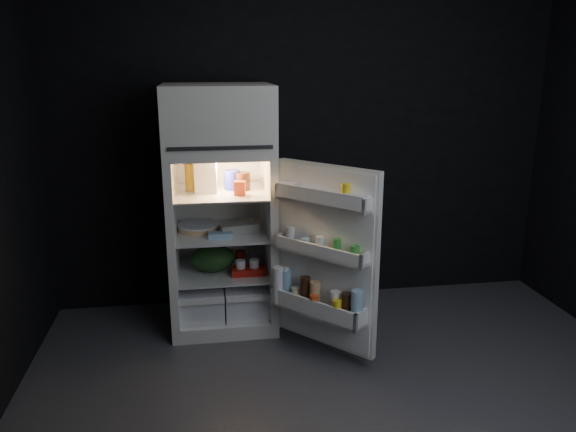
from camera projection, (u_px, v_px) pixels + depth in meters
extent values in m
cube|color=#46464B|center=(359.00, 412.00, 3.20)|extent=(4.00, 3.40, 0.00)
cube|color=black|center=(306.00, 137.00, 4.46)|extent=(4.00, 0.00, 2.70)
cube|color=silver|center=(224.00, 314.00, 4.32)|extent=(0.76, 0.70, 0.10)
cube|color=silver|center=(173.00, 236.00, 4.09)|extent=(0.05, 0.70, 1.20)
cube|color=silver|center=(269.00, 232.00, 4.20)|extent=(0.05, 0.70, 1.20)
cube|color=white|center=(220.00, 222.00, 4.45)|extent=(0.66, 0.05, 1.20)
cube|color=silver|center=(219.00, 149.00, 3.97)|extent=(0.76, 0.70, 0.06)
cube|color=silver|center=(218.00, 115.00, 3.91)|extent=(0.76, 0.70, 0.42)
cube|color=black|center=(221.00, 148.00, 3.62)|extent=(0.68, 0.01, 0.02)
cube|color=white|center=(177.00, 237.00, 4.07)|extent=(0.01, 0.65, 1.20)
cube|color=white|center=(266.00, 233.00, 4.17)|extent=(0.01, 0.65, 1.20)
cube|color=white|center=(219.00, 154.00, 3.96)|extent=(0.66, 0.65, 0.01)
cube|color=white|center=(224.00, 309.00, 4.28)|extent=(0.66, 0.65, 0.01)
cube|color=white|center=(220.00, 192.00, 4.03)|extent=(0.65, 0.63, 0.01)
cube|color=white|center=(222.00, 232.00, 4.11)|extent=(0.65, 0.63, 0.01)
cube|color=white|center=(223.00, 271.00, 4.19)|extent=(0.65, 0.63, 0.01)
cube|color=white|center=(202.00, 296.00, 4.24)|extent=(0.32, 0.59, 0.22)
cube|color=white|center=(245.00, 293.00, 4.29)|extent=(0.32, 0.59, 0.22)
cube|color=white|center=(202.00, 302.00, 3.91)|extent=(0.32, 0.02, 0.03)
cube|color=white|center=(249.00, 299.00, 3.96)|extent=(0.32, 0.02, 0.03)
cube|color=#FFE5B2|center=(219.00, 159.00, 3.92)|extent=(0.14, 0.14, 0.02)
cube|color=silver|center=(326.00, 257.00, 3.66)|extent=(0.55, 0.59, 1.22)
cube|color=white|center=(324.00, 258.00, 3.64)|extent=(0.49, 0.54, 1.18)
cube|color=white|center=(321.00, 204.00, 3.51)|extent=(0.53, 0.56, 0.02)
cube|color=white|center=(318.00, 199.00, 3.47)|extent=(0.47, 0.52, 0.10)
cube|color=white|center=(367.00, 206.00, 3.30)|extent=(0.08, 0.08, 0.10)
cube|color=white|center=(280.00, 191.00, 3.69)|extent=(0.08, 0.08, 0.10)
cube|color=white|center=(320.00, 255.00, 3.59)|extent=(0.53, 0.57, 0.02)
cube|color=white|center=(316.00, 251.00, 3.55)|extent=(0.47, 0.52, 0.09)
cube|color=white|center=(365.00, 261.00, 3.38)|extent=(0.09, 0.08, 0.09)
cube|color=white|center=(280.00, 240.00, 3.78)|extent=(0.09, 0.08, 0.09)
cube|color=white|center=(317.00, 314.00, 3.68)|extent=(0.56, 0.60, 0.02)
cube|color=white|center=(312.00, 309.00, 3.63)|extent=(0.47, 0.52, 0.13)
cube|color=white|center=(361.00, 320.00, 3.47)|extent=(0.12, 0.11, 0.13)
cube|color=white|center=(278.00, 294.00, 3.87)|extent=(0.12, 0.11, 0.13)
cube|color=white|center=(321.00, 190.00, 3.48)|extent=(0.51, 0.55, 0.02)
cylinder|color=yellow|center=(346.00, 195.00, 3.38)|extent=(0.08, 0.08, 0.14)
cylinder|color=silver|center=(327.00, 197.00, 3.47)|extent=(0.08, 0.08, 0.08)
cylinder|color=silver|center=(298.00, 191.00, 3.60)|extent=(0.08, 0.08, 0.09)
cylinder|color=#338C33|center=(355.00, 254.00, 3.42)|extent=(0.08, 0.08, 0.10)
cylinder|color=#338C33|center=(337.00, 248.00, 3.49)|extent=(0.07, 0.07, 0.12)
cylinder|color=silver|center=(320.00, 245.00, 3.57)|extent=(0.08, 0.08, 0.11)
cylinder|color=#8BB7D7|center=(305.00, 244.00, 3.65)|extent=(0.08, 0.08, 0.08)
cylinder|color=silver|center=(291.00, 236.00, 3.72)|extent=(0.08, 0.08, 0.13)
cylinder|color=#8BB7D7|center=(357.00, 308.00, 3.47)|extent=(0.11, 0.11, 0.23)
cylinder|color=black|center=(346.00, 308.00, 3.52)|extent=(0.08, 0.08, 0.19)
cylinder|color=white|center=(335.00, 305.00, 3.57)|extent=(0.10, 0.10, 0.19)
cylinder|color=tan|center=(315.00, 297.00, 3.67)|extent=(0.10, 0.10, 0.21)
cylinder|color=black|center=(305.00, 293.00, 3.71)|extent=(0.10, 0.10, 0.22)
cylinder|color=beige|center=(296.00, 297.00, 3.77)|extent=(0.09, 0.09, 0.13)
cylinder|color=#8BB7D7|center=(286.00, 286.00, 3.81)|extent=(0.10, 0.10, 0.23)
cylinder|color=yellow|center=(337.00, 311.00, 3.52)|extent=(0.08, 0.08, 0.15)
cylinder|color=#C33E17|center=(314.00, 305.00, 3.63)|extent=(0.08, 0.08, 0.14)
cylinder|color=silver|center=(297.00, 302.00, 3.72)|extent=(0.08, 0.08, 0.10)
cylinder|color=white|center=(278.00, 285.00, 3.80)|extent=(0.10, 0.10, 0.26)
cylinder|color=white|center=(286.00, 269.00, 3.77)|extent=(0.05, 0.05, 0.02)
cube|color=white|center=(206.00, 175.00, 4.00)|extent=(0.17, 0.17, 0.24)
cylinder|color=#1E24A3|center=(232.00, 180.00, 4.09)|extent=(0.13, 0.13, 0.14)
cylinder|color=black|center=(243.00, 181.00, 4.07)|extent=(0.13, 0.13, 0.13)
cylinder|color=#B1861C|center=(191.00, 175.00, 4.06)|extent=(0.10, 0.10, 0.22)
cube|color=#C33E17|center=(240.00, 188.00, 3.91)|extent=(0.09, 0.07, 0.10)
cube|color=gray|center=(240.00, 229.00, 4.06)|extent=(0.29, 0.15, 0.07)
cylinder|color=tan|center=(199.00, 228.00, 4.14)|extent=(0.38, 0.38, 0.04)
cube|color=#8BB7D7|center=(221.00, 235.00, 3.96)|extent=(0.17, 0.09, 0.04)
cube|color=beige|center=(246.00, 223.00, 4.25)|extent=(0.14, 0.13, 0.05)
ellipsoid|color=#193815|center=(213.00, 258.00, 4.15)|extent=(0.36, 0.31, 0.20)
cube|color=#A9160E|center=(249.00, 271.00, 4.11)|extent=(0.25, 0.14, 0.05)
cylinder|color=#A9160E|center=(240.00, 256.00, 4.35)|extent=(0.09, 0.09, 0.09)
cylinder|color=silver|center=(255.00, 258.00, 4.30)|extent=(0.08, 0.08, 0.09)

